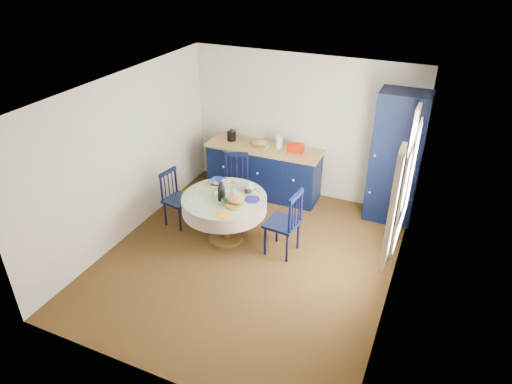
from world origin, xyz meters
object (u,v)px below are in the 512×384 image
Objects in this scene: chair_left at (176,198)px; mug_d at (225,183)px; kitchen_counter at (264,170)px; mug_b at (224,202)px; mug_a at (214,192)px; cobalt_bowl at (218,182)px; dining_table at (225,204)px; chair_right at (285,222)px; mug_c at (248,190)px; pantry_cabinet at (396,158)px; chair_far at (236,183)px.

mug_d is (0.79, 0.19, 0.35)m from chair_left.
kitchen_counter is 1.83m from mug_b.
mug_a is 0.42× the size of cobalt_bowl.
kitchen_counter is at bearing 94.65° from mug_b.
dining_table reaches higher than chair_right.
mug_c is at bearing 43.28° from dining_table.
pantry_cabinet is 2.72m from mug_d.
chair_right is at bearing -53.31° from chair_far.
mug_a is 1.15× the size of mug_b.
kitchen_counter reaches higher than chair_right.
mug_c is (0.44, 0.26, 0.00)m from mug_a.
pantry_cabinet is 3.55m from chair_left.
chair_right is 1.15m from mug_a.
chair_right is at bearing -12.76° from mug_d.
cobalt_bowl is (-0.23, -1.28, 0.33)m from kitchen_counter.
mug_b is (0.10, -0.19, 0.17)m from dining_table.
chair_left is 0.85m from mug_a.
mug_d is at bearing 86.41° from mug_a.
mug_a is 0.97× the size of mug_c.
cobalt_bowl is (-0.10, 0.33, -0.01)m from mug_a.
kitchen_counter is 1.98× the size of chair_right.
mug_d is at bearing -95.90° from kitchen_counter.
mug_c is at bearing -7.29° from cobalt_bowl.
mug_b is (0.15, -1.79, 0.34)m from kitchen_counter.
kitchen_counter is 1.34m from cobalt_bowl.
kitchen_counter reaches higher than mug_c.
mug_c reaches higher than mug_a.
pantry_cabinet is at bearing 37.26° from mug_c.
dining_table reaches higher than mug_a.
dining_table reaches higher than cobalt_bowl.
mug_c is 0.44× the size of cobalt_bowl.
mug_b is 0.95× the size of mug_d.
chair_far is at bearing -109.13° from kitchen_counter.
chair_left reaches higher than mug_b.
mug_b is at bearing -137.95° from pantry_cabinet.
kitchen_counter is 2.30m from pantry_cabinet.
pantry_cabinet is at bearing 38.06° from dining_table.
dining_table reaches higher than mug_b.
pantry_cabinet is 2.34× the size of chair_left.
mug_d is (-0.25, 0.51, 0.00)m from mug_b.
cobalt_bowl is at bearing 126.05° from mug_b.
dining_table is 0.40m from mug_c.
chair_left is 1.88m from chair_right.
pantry_cabinet is 18.83× the size of mug_a.
cobalt_bowl is at bearing 172.71° from mug_c.
pantry_cabinet is at bearing -53.85° from chair_left.
chair_left is 8.06× the size of mug_a.
pantry_cabinet is 21.63× the size of mug_b.
mug_d is (-2.32, -1.39, -0.26)m from pantry_cabinet.
mug_c is at bearing -74.52° from chair_left.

